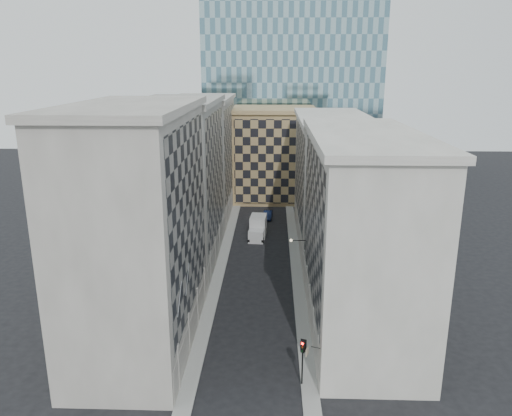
# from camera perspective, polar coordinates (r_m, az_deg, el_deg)

# --- Properties ---
(ground) EXTENTS (260.00, 260.00, 0.00)m
(ground) POSITION_cam_1_polar(r_m,az_deg,el_deg) (43.46, -1.00, -22.33)
(ground) COLOR black
(ground) RESTS_ON ground
(sidewalk_west) EXTENTS (1.50, 100.00, 0.15)m
(sidewalk_west) POSITION_cam_1_polar(r_m,az_deg,el_deg) (69.83, -4.06, -6.70)
(sidewalk_west) COLOR #999893
(sidewalk_west) RESTS_ON ground
(sidewalk_east) EXTENTS (1.50, 100.00, 0.15)m
(sidewalk_east) POSITION_cam_1_polar(r_m,az_deg,el_deg) (69.54, 4.63, -6.81)
(sidewalk_east) COLOR #999893
(sidewalk_east) RESTS_ON ground
(bldg_left_a) EXTENTS (10.80, 22.80, 23.70)m
(bldg_left_a) POSITION_cam_1_polar(r_m,az_deg,el_deg) (49.21, -13.16, -2.35)
(bldg_left_a) COLOR gray
(bldg_left_a) RESTS_ON ground
(bldg_left_b) EXTENTS (10.80, 22.80, 22.70)m
(bldg_left_b) POSITION_cam_1_polar(r_m,az_deg,el_deg) (70.02, -8.59, 2.91)
(bldg_left_b) COLOR #99978E
(bldg_left_b) RESTS_ON ground
(bldg_left_c) EXTENTS (10.80, 22.80, 21.70)m
(bldg_left_c) POSITION_cam_1_polar(r_m,az_deg,el_deg) (91.40, -6.11, 5.73)
(bldg_left_c) COLOR gray
(bldg_left_c) RESTS_ON ground
(bldg_right_a) EXTENTS (10.80, 26.80, 20.70)m
(bldg_right_a) POSITION_cam_1_polar(r_m,az_deg,el_deg) (52.57, 11.74, -2.80)
(bldg_right_a) COLOR #B2AFA3
(bldg_right_a) RESTS_ON ground
(bldg_right_b) EXTENTS (10.80, 28.80, 19.70)m
(bldg_right_b) POSITION_cam_1_polar(r_m,az_deg,el_deg) (78.48, 8.54, 3.21)
(bldg_right_b) COLOR #B2AFA3
(bldg_right_b) RESTS_ON ground
(tan_block) EXTENTS (16.80, 14.80, 18.80)m
(tan_block) POSITION_cam_1_polar(r_m,az_deg,el_deg) (103.45, 2.02, 6.22)
(tan_block) COLOR #9C7952
(tan_block) RESTS_ON ground
(church_tower) EXTENTS (7.20, 7.20, 51.50)m
(church_tower) POSITION_cam_1_polar(r_m,az_deg,el_deg) (116.08, 1.09, 15.97)
(church_tower) COLOR #2D2923
(church_tower) RESTS_ON ground
(flagpoles_left) EXTENTS (0.10, 6.33, 2.33)m
(flagpoles_left) POSITION_cam_1_polar(r_m,az_deg,el_deg) (44.99, -8.27, -9.10)
(flagpoles_left) COLOR gray
(flagpoles_left) RESTS_ON ground
(bracket_lamp) EXTENTS (1.98, 0.36, 0.36)m
(bracket_lamp) POSITION_cam_1_polar(r_m,az_deg,el_deg) (61.70, 4.19, -3.71)
(bracket_lamp) COLOR black
(bracket_lamp) RESTS_ON ground
(traffic_light) EXTENTS (0.53, 0.52, 4.28)m
(traffic_light) POSITION_cam_1_polar(r_m,az_deg,el_deg) (44.71, 5.36, -16.14)
(traffic_light) COLOR black
(traffic_light) RESTS_ON sidewalk_east
(box_truck) EXTENTS (2.95, 6.32, 3.38)m
(box_truck) POSITION_cam_1_polar(r_m,az_deg,el_deg) (80.97, 0.20, -2.36)
(box_truck) COLOR silver
(box_truck) RESTS_ON ground
(dark_car) EXTENTS (1.87, 4.56, 1.47)m
(dark_car) POSITION_cam_1_polar(r_m,az_deg,el_deg) (90.97, 1.36, -0.77)
(dark_car) COLOR #101A3B
(dark_car) RESTS_ON ground
(shop_sign) EXTENTS (1.24, 0.69, 0.79)m
(shop_sign) POSITION_cam_1_polar(r_m,az_deg,el_deg) (43.78, 5.95, -15.97)
(shop_sign) COLOR black
(shop_sign) RESTS_ON ground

